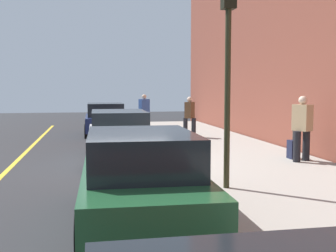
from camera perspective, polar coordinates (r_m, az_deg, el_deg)
The scene contains 12 objects.
ground_plane at distance 11.83m, azimuth -5.54°, elevation -5.56°, with size 56.00×56.00×0.00m, color #28282B.
sidewalk at distance 12.53m, azimuth 9.73°, elevation -4.66°, with size 28.00×4.60×0.15m, color #A39E93.
lane_stripe_centre at distance 11.99m, azimuth -21.03°, elevation -5.71°, with size 28.00×0.14×0.01m, color gold.
snow_bank_curb at distance 8.98m, azimuth 0.62°, elevation -8.23°, with size 7.01×0.56×0.22m, color white.
parked_car_green at distance 6.75m, azimuth -3.77°, elevation -7.08°, with size 4.46×1.97×1.51m.
parked_car_white at distance 13.01m, azimuth -6.70°, elevation -1.22°, with size 4.69×1.94×1.51m.
parked_car_navy at distance 19.93m, azimuth -8.51°, elevation 0.93°, with size 4.11×1.91×1.51m.
pedestrian_blue_coat at distance 20.73m, azimuth -3.25°, elevation 2.04°, with size 0.53×0.56×1.75m.
pedestrian_tan_coat at distance 12.29m, azimuth 17.73°, elevation -0.08°, with size 0.58×0.57×1.83m.
pedestrian_brown_coat at distance 17.70m, azimuth 2.94°, elevation 1.43°, with size 0.54×0.50×1.70m.
traffic_light_pole at distance 8.64m, azimuth 8.12°, elevation 10.90°, with size 0.35×0.26×4.30m.
rolling_suitcase at distance 12.75m, azimuth 16.55°, elevation -3.05°, with size 0.34×0.22×0.90m.
Camera 1 is at (-11.58, 0.98, 2.18)m, focal length 44.96 mm.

